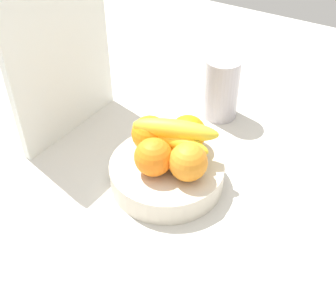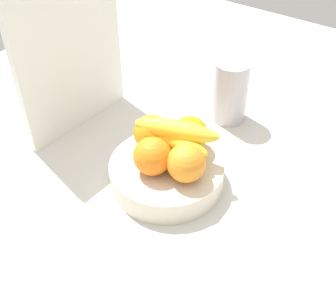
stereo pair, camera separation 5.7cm
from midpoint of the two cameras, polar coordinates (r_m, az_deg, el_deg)
ground_plane at (r=93.40cm, az=-3.46°, el=-4.62°), size 180.00×140.00×3.00cm
fruit_bowl at (r=89.71cm, az=-1.81°, el=-3.25°), size 22.88×22.88×5.12cm
orange_front_left at (r=83.69cm, az=-3.81°, el=-1.35°), size 7.43×7.43×7.43cm
orange_front_right at (r=82.49cm, az=0.63°, el=-1.99°), size 7.43×7.43×7.43cm
orange_center at (r=89.09cm, az=0.73°, el=1.75°), size 7.43×7.43×7.43cm
orange_back_left at (r=89.16cm, az=-4.17°, el=1.66°), size 7.43×7.43×7.43cm
banana_bunch at (r=87.25cm, az=-1.26°, el=1.18°), size 9.78×18.19×8.40cm
cutting_board at (r=98.77cm, az=-15.23°, el=10.83°), size 28.06×3.96×36.00cm
thermos_tumbler at (r=105.33cm, az=5.33°, el=7.46°), size 8.18×8.18×15.12cm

